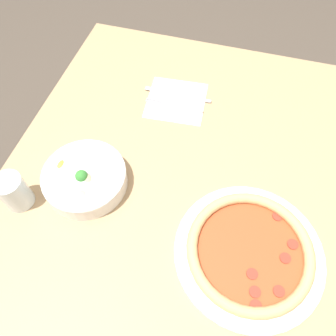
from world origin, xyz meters
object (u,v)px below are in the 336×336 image
Objects in this scene: knife at (181,95)px; glass at (14,192)px; pizza at (250,251)px; fork at (175,106)px; bowl at (85,178)px.

glass is at bearing 57.63° from knife.
pizza is 0.53m from knife.
pizza is 0.50m from fork.
pizza is at bearing 126.16° from fork.
pizza is 0.45m from bowl.
fork is (0.33, -0.15, -0.03)m from bowl.
knife is at bearing -98.24° from fork.
knife is (0.05, -0.01, -0.00)m from fork.
bowl is at bearing -57.20° from glass.
glass reaches higher than fork.
pizza is 3.54× the size of glass.
knife is at bearing -32.92° from glass.
knife is (0.45, 0.28, -0.01)m from pizza.
glass reaches higher than bowl.
fork is 0.83× the size of knife.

